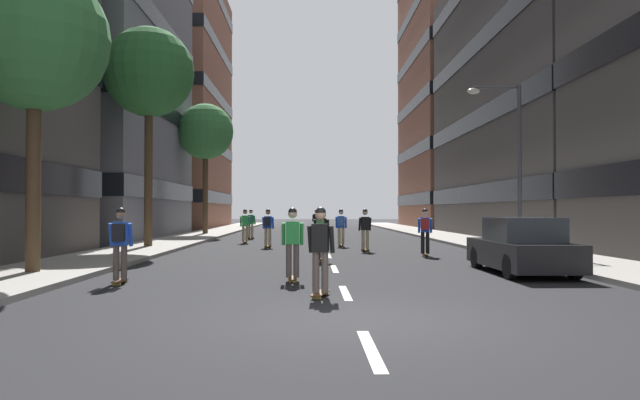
{
  "coord_description": "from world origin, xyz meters",
  "views": [
    {
      "loc": [
        -0.77,
        -9.28,
        1.71
      ],
      "look_at": [
        0.0,
        29.14,
        2.39
      ],
      "focal_mm": 33.26,
      "sensor_mm": 36.0,
      "label": 1
    }
  ],
  "objects_px": {
    "skater_1": "(425,229)",
    "skater_3": "(316,220)",
    "skater_0": "(320,222)",
    "skater_9": "(245,224)",
    "skater_8": "(320,247)",
    "skater_11": "(120,240)",
    "streetlamp_right": "(510,149)",
    "skater_6": "(293,240)",
    "skater_7": "(251,222)",
    "street_tree_near": "(35,39)",
    "street_tree_far": "(206,132)",
    "skater_10": "(321,231)",
    "street_tree_mid": "(149,73)",
    "skater_5": "(365,228)",
    "parked_car_near": "(522,248)",
    "skater_2": "(268,226)",
    "skater_4": "(341,225)"
  },
  "relations": [
    {
      "from": "skater_6",
      "to": "skater_9",
      "type": "distance_m",
      "value": 16.88
    },
    {
      "from": "parked_car_near",
      "to": "skater_2",
      "type": "xyz_separation_m",
      "value": [
        -7.64,
        11.2,
        0.32
      ]
    },
    {
      "from": "street_tree_near",
      "to": "skater_8",
      "type": "bearing_deg",
      "value": -26.61
    },
    {
      "from": "skater_9",
      "to": "skater_0",
      "type": "bearing_deg",
      "value": 53.74
    },
    {
      "from": "street_tree_far",
      "to": "skater_9",
      "type": "xyz_separation_m",
      "value": [
        3.79,
        -9.88,
        -6.11
      ]
    },
    {
      "from": "street_tree_mid",
      "to": "skater_8",
      "type": "relative_size",
      "value": 5.46
    },
    {
      "from": "street_tree_near",
      "to": "skater_6",
      "type": "height_order",
      "value": "street_tree_near"
    },
    {
      "from": "skater_8",
      "to": "skater_6",
      "type": "bearing_deg",
      "value": 103.31
    },
    {
      "from": "skater_1",
      "to": "skater_10",
      "type": "distance_m",
      "value": 4.55
    },
    {
      "from": "skater_0",
      "to": "skater_5",
      "type": "xyz_separation_m",
      "value": [
        1.62,
        -11.89,
        0.0
      ]
    },
    {
      "from": "street_tree_far",
      "to": "skater_0",
      "type": "distance_m",
      "value": 10.85
    },
    {
      "from": "street_tree_mid",
      "to": "skater_0",
      "type": "bearing_deg",
      "value": 52.32
    },
    {
      "from": "skater_8",
      "to": "skater_9",
      "type": "distance_m",
      "value": 19.58
    },
    {
      "from": "streetlamp_right",
      "to": "skater_0",
      "type": "xyz_separation_m",
      "value": [
        -7.17,
        13.46,
        -3.15
      ]
    },
    {
      "from": "streetlamp_right",
      "to": "skater_1",
      "type": "height_order",
      "value": "streetlamp_right"
    },
    {
      "from": "skater_0",
      "to": "skater_9",
      "type": "height_order",
      "value": "same"
    },
    {
      "from": "skater_7",
      "to": "skater_11",
      "type": "distance_m",
      "value": 21.67
    },
    {
      "from": "skater_10",
      "to": "skater_2",
      "type": "bearing_deg",
      "value": 107.22
    },
    {
      "from": "skater_0",
      "to": "skater_9",
      "type": "bearing_deg",
      "value": -126.26
    },
    {
      "from": "skater_1",
      "to": "skater_5",
      "type": "bearing_deg",
      "value": 128.48
    },
    {
      "from": "street_tree_near",
      "to": "skater_5",
      "type": "xyz_separation_m",
      "value": [
        9.45,
        9.21,
        -5.15
      ]
    },
    {
      "from": "skater_3",
      "to": "skater_8",
      "type": "relative_size",
      "value": 1.0
    },
    {
      "from": "skater_3",
      "to": "skater_10",
      "type": "bearing_deg",
      "value": -90.34
    },
    {
      "from": "street_tree_near",
      "to": "street_tree_mid",
      "type": "xyz_separation_m",
      "value": [
        -0.0,
        10.96,
        1.67
      ]
    },
    {
      "from": "skater_8",
      "to": "skater_7",
      "type": "bearing_deg",
      "value": 98.79
    },
    {
      "from": "skater_6",
      "to": "street_tree_far",
      "type": "bearing_deg",
      "value": 104.18
    },
    {
      "from": "skater_4",
      "to": "street_tree_far",
      "type": "bearing_deg",
      "value": 123.75
    },
    {
      "from": "skater_5",
      "to": "skater_11",
      "type": "bearing_deg",
      "value": -122.16
    },
    {
      "from": "street_tree_far",
      "to": "skater_5",
      "type": "xyz_separation_m",
      "value": [
        9.45,
        -16.26,
        -6.11
      ]
    },
    {
      "from": "streetlamp_right",
      "to": "skater_4",
      "type": "xyz_separation_m",
      "value": [
        -6.37,
        4.91,
        -3.12
      ]
    },
    {
      "from": "skater_4",
      "to": "skater_9",
      "type": "xyz_separation_m",
      "value": [
        -4.84,
        3.03,
        -0.03
      ]
    },
    {
      "from": "street_tree_mid",
      "to": "skater_5",
      "type": "height_order",
      "value": "street_tree_mid"
    },
    {
      "from": "skater_1",
      "to": "skater_2",
      "type": "height_order",
      "value": "same"
    },
    {
      "from": "skater_3",
      "to": "skater_0",
      "type": "bearing_deg",
      "value": -88.91
    },
    {
      "from": "skater_7",
      "to": "skater_9",
      "type": "distance_m",
      "value": 4.56
    },
    {
      "from": "skater_8",
      "to": "skater_11",
      "type": "relative_size",
      "value": 1.0
    },
    {
      "from": "street_tree_near",
      "to": "street_tree_far",
      "type": "relative_size",
      "value": 0.89
    },
    {
      "from": "street_tree_far",
      "to": "skater_11",
      "type": "height_order",
      "value": "street_tree_far"
    },
    {
      "from": "skater_4",
      "to": "skater_11",
      "type": "bearing_deg",
      "value": -112.83
    },
    {
      "from": "skater_1",
      "to": "skater_3",
      "type": "relative_size",
      "value": 1.0
    },
    {
      "from": "streetlamp_right",
      "to": "skater_9",
      "type": "relative_size",
      "value": 3.65
    },
    {
      "from": "street_tree_far",
      "to": "skater_7",
      "type": "relative_size",
      "value": 5.02
    },
    {
      "from": "skater_11",
      "to": "streetlamp_right",
      "type": "bearing_deg",
      "value": 36.68
    },
    {
      "from": "skater_5",
      "to": "skater_4",
      "type": "bearing_deg",
      "value": 103.76
    },
    {
      "from": "skater_6",
      "to": "skater_7",
      "type": "relative_size",
      "value": 1.0
    },
    {
      "from": "street_tree_mid",
      "to": "street_tree_far",
      "type": "distance_m",
      "value": 14.52
    },
    {
      "from": "skater_5",
      "to": "skater_7",
      "type": "height_order",
      "value": "same"
    },
    {
      "from": "skater_6",
      "to": "skater_10",
      "type": "bearing_deg",
      "value": 81.5
    },
    {
      "from": "skater_5",
      "to": "skater_8",
      "type": "distance_m",
      "value": 13.05
    },
    {
      "from": "parked_car_near",
      "to": "skater_3",
      "type": "bearing_deg",
      "value": 100.13
    }
  ]
}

